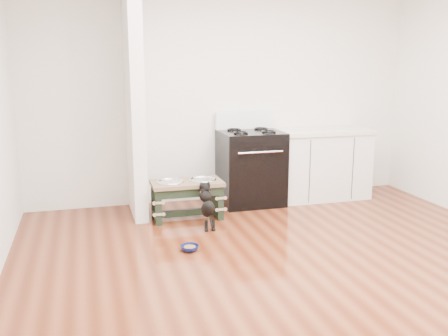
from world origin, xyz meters
TOP-DOWN VIEW (x-y plane):
  - ground at (0.00, 0.00)m, footprint 5.00×5.00m
  - room_shell at (0.00, 0.00)m, footprint 5.00×5.00m
  - partition_wall at (-1.18, 2.10)m, footprint 0.15×0.80m
  - oven_range at (0.25, 2.16)m, footprint 0.76×0.69m
  - cabinet_run at (1.23, 2.18)m, footprint 1.24×0.64m
  - dog_feeder at (-0.65, 1.75)m, footprint 0.80×0.43m
  - puppy at (-0.51, 1.38)m, footprint 0.14×0.41m
  - floor_bowl at (-0.84, 0.76)m, footprint 0.18×0.18m

SIDE VIEW (x-z plane):
  - ground at x=0.00m, z-range 0.00..0.00m
  - floor_bowl at x=-0.84m, z-range 0.00..0.05m
  - puppy at x=-0.51m, z-range 0.02..0.51m
  - dog_feeder at x=-0.65m, z-range 0.08..0.54m
  - cabinet_run at x=1.23m, z-range 0.00..0.91m
  - oven_range at x=0.25m, z-range -0.09..1.05m
  - partition_wall at x=-1.18m, z-range 0.00..2.70m
  - room_shell at x=0.00m, z-range -0.88..4.12m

